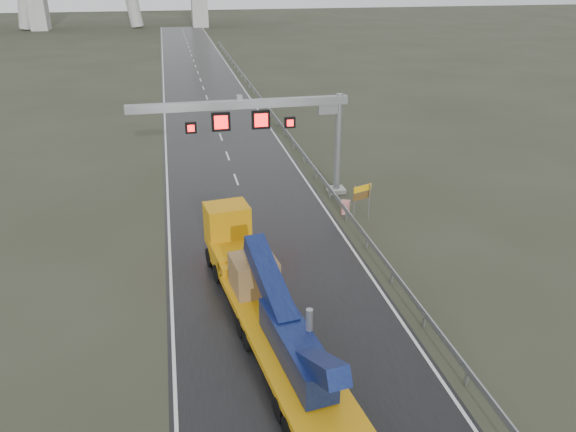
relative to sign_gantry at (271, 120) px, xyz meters
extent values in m
plane|color=#2D3021|center=(-2.10, -17.99, -5.61)|extent=(400.00, 400.00, 0.00)
cube|color=black|center=(-2.10, 22.01, -5.60)|extent=(11.00, 200.00, 0.02)
cube|color=#A4A4A0|center=(4.80, 0.01, -5.46)|extent=(1.20, 1.20, 0.30)
cylinder|color=gray|center=(4.80, 0.01, -2.01)|extent=(0.48, 0.48, 7.20)
cube|color=gray|center=(-2.10, 0.01, 1.19)|extent=(14.80, 0.55, 0.55)
cube|color=gray|center=(4.00, 0.01, 0.69)|extent=(1.40, 0.35, 0.90)
cube|color=gray|center=(-2.10, 0.01, 1.64)|extent=(0.35, 0.35, 0.35)
cube|color=black|center=(-3.40, -0.04, 0.09)|extent=(1.25, 0.25, 1.25)
cube|color=#FF0C0C|center=(-3.40, -0.18, 0.09)|extent=(0.90, 0.02, 0.90)
cube|color=black|center=(-0.70, -0.04, 0.09)|extent=(1.25, 0.25, 1.25)
cube|color=#FF0C0C|center=(-0.70, -0.18, 0.09)|extent=(0.90, 0.02, 0.90)
cube|color=black|center=(-5.40, -0.04, -0.21)|extent=(0.75, 0.25, 0.75)
cube|color=#FF0C0C|center=(-5.40, -0.18, -0.21)|extent=(0.54, 0.02, 0.54)
cube|color=black|center=(1.30, -0.04, -0.21)|extent=(0.75, 0.25, 0.75)
cube|color=#FF0C0C|center=(1.30, -0.18, -0.21)|extent=(0.54, 0.02, 0.54)
cube|color=#C3810A|center=(-2.76, -18.67, -4.65)|extent=(4.27, 13.09, 0.32)
cube|color=#C3810A|center=(-3.67, -11.94, -4.28)|extent=(2.51, 1.41, 0.46)
cube|color=#C3810A|center=(-3.87, -10.48, -4.51)|extent=(2.74, 3.05, 1.10)
cube|color=#C3810A|center=(-4.09, -8.84, -3.41)|extent=(2.52, 2.13, 2.39)
cube|color=black|center=(-4.22, -7.91, -3.13)|extent=(2.10, 0.33, 1.10)
cube|color=#111751|center=(-2.64, -19.59, -3.78)|extent=(2.01, 5.63, 1.29)
cube|color=#111751|center=(-3.07, -16.40, -2.67)|extent=(1.59, 5.14, 2.35)
cube|color=#111751|center=(-2.33, -21.86, -2.95)|extent=(1.31, 3.72, 2.22)
cylinder|color=gray|center=(-2.10, -19.51, -2.95)|extent=(0.31, 0.31, 1.47)
cube|color=olive|center=(-3.40, -13.94, -3.66)|extent=(2.27, 2.27, 1.65)
cylinder|color=black|center=(-3.07, -16.40, -5.15)|extent=(2.76, 1.27, 0.92)
cylinder|color=black|center=(-4.07, -9.02, -5.11)|extent=(2.59, 1.33, 1.01)
cylinder|color=gray|center=(4.49, -5.05, -4.40)|extent=(0.08, 0.08, 2.43)
cylinder|color=gray|center=(5.50, -5.05, -4.40)|extent=(0.08, 0.08, 2.43)
cube|color=#FFB90D|center=(5.00, -5.05, -3.43)|extent=(1.35, 0.57, 0.41)
cube|color=brown|center=(5.00, -5.05, -3.94)|extent=(1.35, 0.57, 0.46)
cube|color=red|center=(4.26, -3.99, -5.12)|extent=(0.65, 0.50, 0.98)
camera|label=1|loc=(-6.56, -36.79, 9.68)|focal=35.00mm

